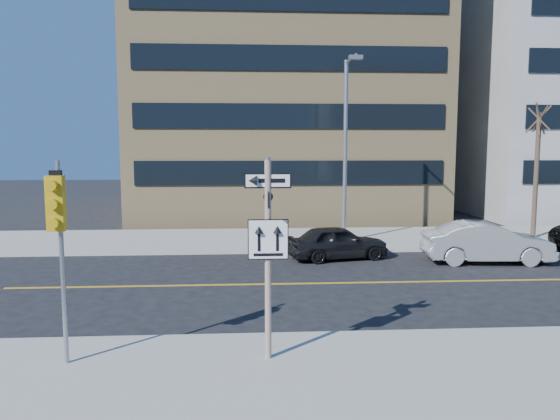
{
  "coord_description": "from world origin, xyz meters",
  "views": [
    {
      "loc": [
        -0.43,
        -13.13,
        4.42
      ],
      "look_at": [
        0.65,
        4.0,
        2.4
      ],
      "focal_mm": 35.0,
      "sensor_mm": 36.0,
      "label": 1
    }
  ],
  "objects": [
    {
      "name": "parked_car_b",
      "position": [
        8.71,
        6.74,
        0.78
      ],
      "size": [
        2.02,
        4.84,
        1.56
      ],
      "primitive_type": "imported",
      "rotation": [
        0.0,
        0.0,
        1.49
      ],
      "color": "#8F9498",
      "rests_on": "ground"
    },
    {
      "name": "streetlight_a",
      "position": [
        4.0,
        10.76,
        4.76
      ],
      "size": [
        0.55,
        2.25,
        8.0
      ],
      "color": "gray",
      "rests_on": "far_sidewalk"
    },
    {
      "name": "parked_car_a",
      "position": [
        3.16,
        7.78,
        0.67
      ],
      "size": [
        2.38,
        4.18,
        1.34
      ],
      "primitive_type": "imported",
      "rotation": [
        0.0,
        0.0,
        1.79
      ],
      "color": "black",
      "rests_on": "ground"
    },
    {
      "name": "ground",
      "position": [
        0.0,
        0.0,
        0.0
      ],
      "size": [
        120.0,
        120.0,
        0.0
      ],
      "primitive_type": "plane",
      "color": "black",
      "rests_on": "ground"
    },
    {
      "name": "building_brick",
      "position": [
        2.0,
        25.0,
        9.0
      ],
      "size": [
        18.0,
        18.0,
        18.0
      ],
      "primitive_type": "cube",
      "color": "tan",
      "rests_on": "ground"
    },
    {
      "name": "traffic_signal",
      "position": [
        -4.0,
        -2.66,
        3.03
      ],
      "size": [
        0.32,
        0.45,
        4.0
      ],
      "color": "gray",
      "rests_on": "near_sidewalk"
    },
    {
      "name": "street_tree_west",
      "position": [
        13.0,
        11.3,
        5.52
      ],
      "size": [
        1.8,
        1.8,
        6.35
      ],
      "color": "#332A1E",
      "rests_on": "far_sidewalk"
    },
    {
      "name": "sign_pole",
      "position": [
        0.0,
        -2.51,
        2.44
      ],
      "size": [
        0.92,
        0.92,
        4.06
      ],
      "color": "beige",
      "rests_on": "near_sidewalk"
    }
  ]
}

